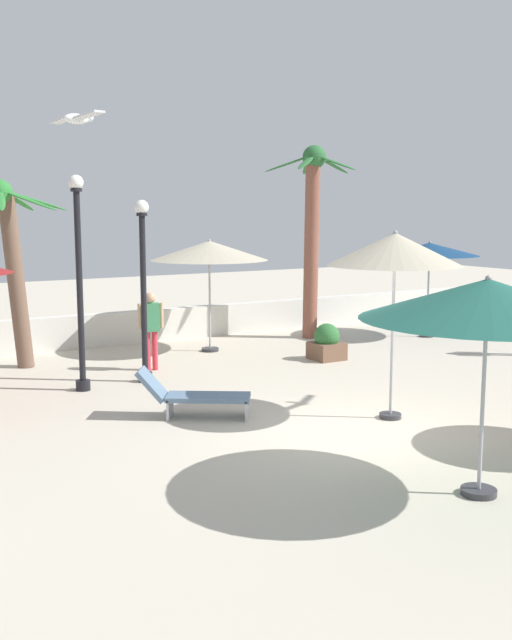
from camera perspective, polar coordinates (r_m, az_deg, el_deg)
ground_plane at (r=11.62m, az=8.52°, el=-8.95°), size 56.00×56.00×0.00m
boundary_wall at (r=19.66m, az=-9.25°, el=-0.53°), size 25.20×0.30×0.85m
patio_umbrella_1 at (r=20.69m, az=13.22°, el=5.29°), size 2.67×2.67×2.64m
patio_umbrella_2 at (r=12.27m, az=10.64°, el=5.31°), size 2.21×2.21×3.13m
patio_umbrella_4 at (r=18.07m, az=-3.62°, el=5.33°), size 2.86×2.86×2.77m
patio_umbrella_5 at (r=9.14m, az=17.40°, el=1.48°), size 3.04×3.04×2.70m
palm_tree_0 at (r=20.05m, az=4.35°, el=7.57°), size 2.50×2.56×5.16m
palm_tree_2 at (r=16.89m, az=-18.44°, el=5.22°), size 2.82×2.84×4.12m
lamp_post_0 at (r=14.95m, az=-8.67°, el=2.52°), size 0.29×0.29×3.66m
lamp_post_1 at (r=14.43m, az=-13.45°, el=3.06°), size 0.28×0.28×4.11m
lounge_chair_0 at (r=12.52m, az=-4.87°, el=-5.79°), size 1.88×1.49×0.83m
guest_0 at (r=16.15m, az=-8.11°, el=-0.24°), size 0.55×0.31×1.71m
seagull_0 at (r=9.12m, az=-13.56°, el=14.89°), size 0.40×1.03×0.14m
planter at (r=17.33m, az=5.47°, el=-1.79°), size 0.70×0.70×0.85m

